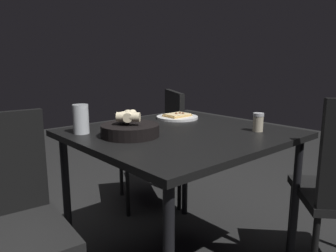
% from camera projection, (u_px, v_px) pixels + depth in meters
% --- Properties ---
extents(dining_table, '(0.94, 0.99, 0.74)m').
position_uv_depth(dining_table, '(180.00, 144.00, 1.63)').
color(dining_table, black).
rests_on(dining_table, ground).
extents(pizza_plate, '(0.25, 0.25, 0.04)m').
position_uv_depth(pizza_plate, '(177.00, 117.00, 1.97)').
color(pizza_plate, silver).
rests_on(pizza_plate, dining_table).
extents(bread_basket, '(0.27, 0.27, 0.12)m').
position_uv_depth(bread_basket, '(130.00, 128.00, 1.51)').
color(bread_basket, black).
rests_on(bread_basket, dining_table).
extents(beer_glass, '(0.08, 0.08, 0.14)m').
position_uv_depth(beer_glass, '(81.00, 121.00, 1.56)').
color(beer_glass, silver).
rests_on(beer_glass, dining_table).
extents(pepper_shaker, '(0.05, 0.05, 0.09)m').
position_uv_depth(pepper_shaker, '(258.00, 123.00, 1.61)').
color(pepper_shaker, '#BFB299').
rests_on(pepper_shaker, dining_table).
extents(chair_far, '(0.59, 0.59, 0.86)m').
position_uv_depth(chair_far, '(159.00, 141.00, 2.47)').
color(chair_far, black).
rests_on(chair_far, ground).
extents(chair_spare, '(0.48, 0.48, 0.89)m').
position_uv_depth(chair_spare, '(1.00, 213.00, 1.26)').
color(chair_spare, black).
rests_on(chair_spare, ground).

